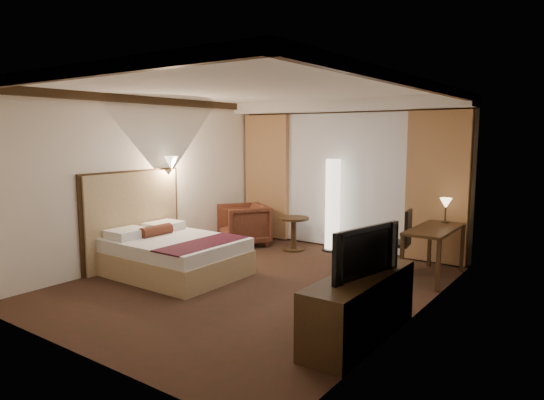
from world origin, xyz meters
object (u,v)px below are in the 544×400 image
Objects in this scene: dresser at (360,307)px; television at (359,247)px; side_table at (294,234)px; floor_lamp at (333,205)px; desk at (434,253)px; office_chair at (395,241)px; bed at (176,257)px; armchair at (244,223)px.

television reaches higher than dresser.
floor_lamp reaches higher than side_table.
office_chair reaches higher than desk.
floor_lamp reaches higher than television.
desk reaches higher than bed.
office_chair is at bearing 24.92° from television.
office_chair reaches higher than dresser.
desk is 2.58m from dresser.
side_table is at bearing 133.06° from dresser.
bed is at bearing -113.46° from floor_lamp.
office_chair is 0.57× the size of dresser.
television is (0.58, -2.53, 0.48)m from office_chair.
floor_lamp is 2.17m from desk.
office_chair is at bearing 103.64° from dresser.
side_table is 2.07m from office_chair.
side_table is (0.59, 2.33, 0.03)m from bed.
television reaches higher than office_chair.
side_table is 0.88m from floor_lamp.
television is at bearing -86.60° from office_chair.
dresser is at bearing -57.24° from floor_lamp.
dresser is at bearing -46.94° from side_table.
bed is 3.29m from dresser.
office_chair is (1.46, -0.68, -0.35)m from floor_lamp.
side_table is 0.62× the size of office_chair.
bed is 1.09× the size of dresser.
floor_lamp is at bearing 122.76° from dresser.
desk is at bearing 91.11° from dresser.
television is (0.02, -2.58, 0.59)m from desk.
floor_lamp is at bearing 52.83° from armchair.
bed is 3.81m from desk.
dresser is at bearing -78.08° from television.
side_table is at bearing 43.92° from armchair.
dresser is 0.63m from television.
armchair is at bearing 65.78° from television.
armchair is (-0.42, 2.15, 0.15)m from bed.
dresser is at bearing -88.89° from desk.
armchair is 1.41× the size of side_table.
desk is at bearing -17.45° from floor_lamp.
floor_lamp is 0.97× the size of dresser.
armchair reaches higher than side_table.
dresser is (3.67, -2.66, -0.09)m from armchair.
television reaches higher than desk.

